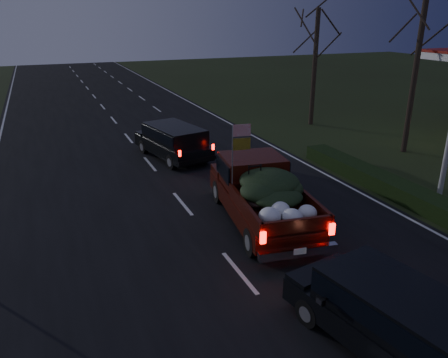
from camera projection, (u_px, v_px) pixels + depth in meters
name	position (u px, v px, depth m)	size (l,w,h in m)	color
ground	(239.00, 273.00, 11.79)	(120.00, 120.00, 0.00)	black
road_asphalt	(239.00, 273.00, 11.79)	(14.00, 120.00, 0.02)	black
hedge_row	(388.00, 185.00, 17.11)	(1.00, 10.00, 0.60)	black
bare_tree_mid	(423.00, 20.00, 20.16)	(3.60, 3.60, 8.50)	black
bare_tree_far	(317.00, 39.00, 26.23)	(3.60, 3.60, 7.00)	black
pickup_truck	(261.00, 190.00, 14.39)	(2.99, 6.00, 3.02)	#401008
lead_suv	(174.00, 139.00, 20.92)	(2.80, 4.89, 1.32)	black
rear_suv	(395.00, 314.00, 8.67)	(2.57, 4.64, 1.26)	black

